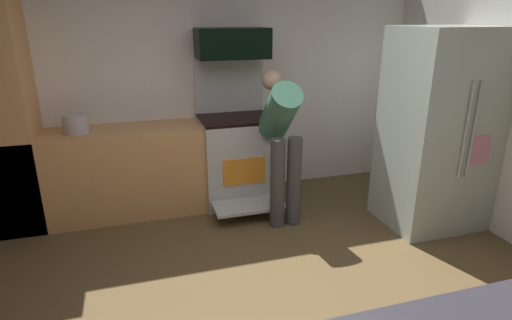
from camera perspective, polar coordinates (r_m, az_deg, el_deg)
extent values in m
cube|color=brown|center=(3.09, 0.80, -20.86)|extent=(5.20, 4.80, 0.02)
cube|color=silver|center=(4.70, -7.89, 10.76)|extent=(5.20, 0.12, 2.60)
cube|color=tan|center=(4.50, -18.01, -1.60)|extent=(2.40, 0.60, 0.90)
cube|color=beige|center=(4.60, -2.67, -0.07)|extent=(0.76, 0.64, 0.92)
cube|color=black|center=(4.46, -2.76, 5.69)|extent=(0.76, 0.64, 0.03)
cube|color=beige|center=(4.68, -3.70, 10.22)|extent=(0.76, 0.06, 0.60)
cube|color=orange|center=(4.30, -1.60, -1.58)|extent=(0.44, 0.01, 0.28)
cube|color=beige|center=(4.27, -0.96, -6.25)|extent=(0.72, 0.35, 0.03)
cube|color=black|center=(4.44, -3.25, 15.61)|extent=(0.74, 0.38, 0.30)
cube|color=#B1C4B8|center=(4.31, 23.58, 3.73)|extent=(0.89, 0.74, 1.89)
cylinder|color=#B1C4B8|center=(3.99, 26.76, 3.51)|extent=(0.02, 0.02, 0.85)
cylinder|color=#B1C4B8|center=(4.05, 27.59, 3.57)|extent=(0.02, 0.02, 0.85)
cube|color=pink|center=(4.19, 28.30, 1.22)|extent=(0.20, 0.01, 0.26)
cylinder|color=#434343|center=(4.02, 2.93, -3.23)|extent=(0.14, 0.14, 0.89)
cylinder|color=#434343|center=(4.08, 5.19, -2.96)|extent=(0.14, 0.14, 0.89)
cylinder|color=#427B61|center=(4.04, 3.23, 6.59)|extent=(0.30, 0.63, 0.63)
sphere|color=tan|center=(4.23, 2.09, 10.87)|extent=(0.20, 0.20, 0.20)
cylinder|color=#BDB2BE|center=(4.38, -23.38, 4.57)|extent=(0.24, 0.24, 0.18)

